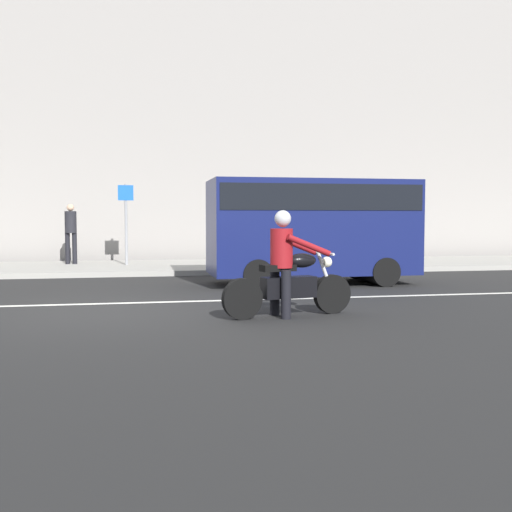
% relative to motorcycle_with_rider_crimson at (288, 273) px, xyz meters
% --- Properties ---
extents(ground_plane, '(80.00, 80.00, 0.00)m').
position_rel_motorcycle_with_rider_crimson_xyz_m(ground_plane, '(-2.67, 1.07, -0.66)').
color(ground_plane, black).
extents(sidewalk_slab, '(40.00, 4.40, 0.14)m').
position_rel_motorcycle_with_rider_crimson_xyz_m(sidewalk_slab, '(-2.67, 9.07, -0.59)').
color(sidewalk_slab, '#99968E').
rests_on(sidewalk_slab, ground_plane).
extents(building_facade, '(40.00, 1.40, 14.65)m').
position_rel_motorcycle_with_rider_crimson_xyz_m(building_facade, '(-2.67, 12.47, 6.67)').
color(building_facade, gray).
rests_on(building_facade, ground_plane).
extents(lane_marking_stripe, '(18.00, 0.14, 0.01)m').
position_rel_motorcycle_with_rider_crimson_xyz_m(lane_marking_stripe, '(-1.83, 1.97, -0.65)').
color(lane_marking_stripe, silver).
rests_on(lane_marking_stripe, ground_plane).
extents(motorcycle_with_rider_crimson, '(2.11, 0.78, 1.61)m').
position_rel_motorcycle_with_rider_crimson_xyz_m(motorcycle_with_rider_crimson, '(0.00, 0.00, 0.00)').
color(motorcycle_with_rider_crimson, black).
rests_on(motorcycle_with_rider_crimson, ground_plane).
extents(parked_van_navy, '(4.59, 1.96, 2.34)m').
position_rel_motorcycle_with_rider_crimson_xyz_m(parked_van_navy, '(1.67, 4.42, 0.70)').
color(parked_van_navy, '#11194C').
rests_on(parked_van_navy, ground_plane).
extents(street_sign_post, '(0.44, 0.08, 2.34)m').
position_rel_motorcycle_with_rider_crimson_xyz_m(street_sign_post, '(-2.51, 9.16, 0.91)').
color(street_sign_post, gray).
rests_on(street_sign_post, sidewalk_slab).
extents(pedestrian_bystander, '(0.34, 0.34, 1.77)m').
position_rel_motorcycle_with_rider_crimson_xyz_m(pedestrian_bystander, '(-4.12, 9.87, 0.52)').
color(pedestrian_bystander, black).
rests_on(pedestrian_bystander, sidewalk_slab).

